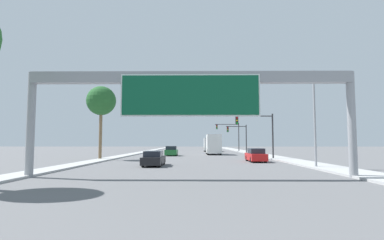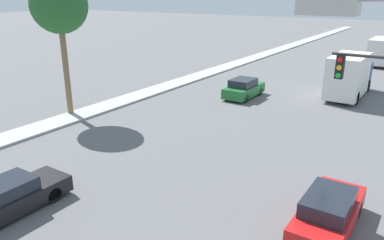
{
  "view_description": "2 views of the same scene",
  "coord_description": "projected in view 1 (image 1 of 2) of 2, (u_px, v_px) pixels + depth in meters",
  "views": [
    {
      "loc": [
        0.31,
        -0.48,
        2.15
      ],
      "look_at": [
        0.0,
        27.58,
        4.24
      ],
      "focal_mm": 28.0,
      "sensor_mm": 36.0,
      "label": 1
    },
    {
      "loc": [
        9.33,
        20.56,
        8.1
      ],
      "look_at": [
        -1.11,
        36.25,
        1.66
      ],
      "focal_mm": 35.0,
      "sensor_mm": 36.0,
      "label": 2
    }
  ],
  "objects": [
    {
      "name": "traffic_light_far_intersection",
      "position": [
        231.0,
        132.0,
        68.37
      ],
      "size": [
        5.54,
        0.32,
        6.54
      ],
      "color": "#2D2D30",
      "rests_on": "ground"
    },
    {
      "name": "car_near_left",
      "position": [
        256.0,
        155.0,
        33.01
      ],
      "size": [
        1.71,
        4.46,
        1.49
      ],
      "color": "red",
      "rests_on": "ground"
    },
    {
      "name": "palm_tree_background",
      "position": [
        101.0,
        101.0,
        37.44
      ],
      "size": [
        3.64,
        3.64,
        9.17
      ],
      "color": "brown",
      "rests_on": "ground"
    },
    {
      "name": "traffic_light_mid_block",
      "position": [
        239.0,
        134.0,
        58.34
      ],
      "size": [
        4.01,
        0.32,
        5.54
      ],
      "color": "#2D2D30",
      "rests_on": "ground"
    },
    {
      "name": "truck_box_primary",
      "position": [
        213.0,
        144.0,
        52.48
      ],
      "size": [
        2.4,
        7.13,
        3.49
      ],
      "color": "navy",
      "rests_on": "ground"
    },
    {
      "name": "sign_gantry",
      "position": [
        190.0,
        92.0,
        18.56
      ],
      "size": [
        20.4,
        0.73,
        6.54
      ],
      "color": "gray",
      "rests_on": "ground"
    },
    {
      "name": "median_strip_left",
      "position": [
        141.0,
        153.0,
        60.28
      ],
      "size": [
        2.0,
        120.0,
        0.15
      ],
      "color": "#ABABAB",
      "rests_on": "ground"
    },
    {
      "name": "truck_box_secondary",
      "position": [
        209.0,
        145.0,
        69.84
      ],
      "size": [
        2.32,
        7.28,
        3.11
      ],
      "color": "navy",
      "rests_on": "ground"
    },
    {
      "name": "traffic_light_near_intersection",
      "position": [
        259.0,
        128.0,
        38.41
      ],
      "size": [
        5.08,
        0.32,
        5.82
      ],
      "color": "#2D2D30",
      "rests_on": "ground"
    },
    {
      "name": "sidewalk_right",
      "position": [
        250.0,
        153.0,
        60.03
      ],
      "size": [
        3.0,
        120.0,
        0.15
      ],
      "color": "#ABABAB",
      "rests_on": "ground"
    },
    {
      "name": "car_far_center",
      "position": [
        171.0,
        151.0,
        47.7
      ],
      "size": [
        1.86,
        4.24,
        1.54
      ],
      "color": "#1E662D",
      "rests_on": "ground"
    },
    {
      "name": "car_mid_center",
      "position": [
        154.0,
        159.0,
        27.37
      ],
      "size": [
        1.72,
        4.75,
        1.36
      ],
      "color": "black",
      "rests_on": "ground"
    },
    {
      "name": "street_lamp_right",
      "position": [
        311.0,
        110.0,
        25.18
      ],
      "size": [
        2.47,
        0.28,
        8.23
      ],
      "color": "gray",
      "rests_on": "ground"
    }
  ]
}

